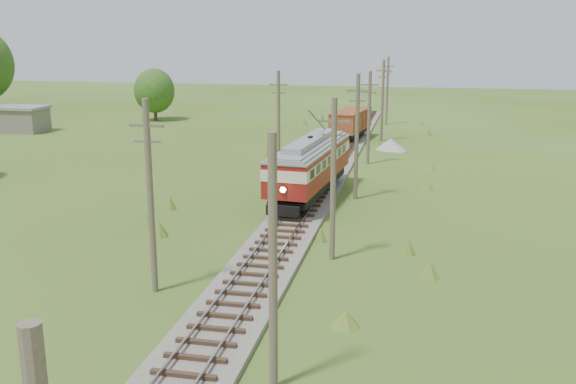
# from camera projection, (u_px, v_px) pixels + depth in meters

# --- Properties ---
(railbed_main) EXTENTS (3.60, 96.00, 0.57)m
(railbed_main) POSITION_uv_depth(u_px,v_px,m) (318.00, 185.00, 50.04)
(railbed_main) COLOR #605B54
(railbed_main) RESTS_ON ground
(streetcar) EXTENTS (4.20, 13.22, 5.99)m
(streetcar) POSITION_uv_depth(u_px,v_px,m) (310.00, 162.00, 45.73)
(streetcar) COLOR black
(streetcar) RESTS_ON ground
(gondola) EXTENTS (4.03, 8.79, 2.81)m
(gondola) POSITION_uv_depth(u_px,v_px,m) (351.00, 122.00, 71.25)
(gondola) COLOR black
(gondola) RESTS_ON ground
(gravel_pile) EXTENTS (3.15, 3.34, 1.14)m
(gravel_pile) POSITION_uv_depth(u_px,v_px,m) (392.00, 144.00, 65.93)
(gravel_pile) COLOR gray
(gravel_pile) RESTS_ON ground
(utility_pole_r_1) EXTENTS (0.30, 0.30, 8.80)m
(utility_pole_r_1) POSITION_uv_depth(u_px,v_px,m) (273.00, 266.00, 20.86)
(utility_pole_r_1) COLOR brown
(utility_pole_r_1) RESTS_ON ground
(utility_pole_r_2) EXTENTS (1.60, 0.30, 8.60)m
(utility_pole_r_2) POSITION_uv_depth(u_px,v_px,m) (333.00, 179.00, 33.16)
(utility_pole_r_2) COLOR brown
(utility_pole_r_2) RESTS_ON ground
(utility_pole_r_3) EXTENTS (1.60, 0.30, 9.00)m
(utility_pole_r_3) POSITION_uv_depth(u_px,v_px,m) (357.00, 136.00, 45.48)
(utility_pole_r_3) COLOR brown
(utility_pole_r_3) RESTS_ON ground
(utility_pole_r_4) EXTENTS (1.60, 0.30, 8.40)m
(utility_pole_r_4) POSITION_uv_depth(u_px,v_px,m) (369.00, 117.00, 57.94)
(utility_pole_r_4) COLOR brown
(utility_pole_r_4) RESTS_ON ground
(utility_pole_r_5) EXTENTS (1.60, 0.30, 8.90)m
(utility_pole_r_5) POSITION_uv_depth(u_px,v_px,m) (383.00, 100.00, 70.15)
(utility_pole_r_5) COLOR brown
(utility_pole_r_5) RESTS_ON ground
(utility_pole_r_6) EXTENTS (1.60, 0.30, 8.70)m
(utility_pole_r_6) POSITION_uv_depth(u_px,v_px,m) (387.00, 90.00, 82.56)
(utility_pole_r_6) COLOR brown
(utility_pole_r_6) RESTS_ON ground
(utility_pole_l_a) EXTENTS (1.60, 0.30, 9.00)m
(utility_pole_l_a) POSITION_uv_depth(u_px,v_px,m) (150.00, 196.00, 28.89)
(utility_pole_l_a) COLOR brown
(utility_pole_l_a) RESTS_ON ground
(utility_pole_l_b) EXTENTS (1.60, 0.30, 8.60)m
(utility_pole_l_b) POSITION_uv_depth(u_px,v_px,m) (279.00, 119.00, 55.59)
(utility_pole_l_b) COLOR brown
(utility_pole_l_b) RESTS_ON ground
(tree_mid_a) EXTENTS (5.46, 5.46, 7.03)m
(tree_mid_a) POSITION_uv_depth(u_px,v_px,m) (154.00, 91.00, 86.92)
(tree_mid_a) COLOR #38281C
(tree_mid_a) RESTS_ON ground
(shed) EXTENTS (6.40, 4.40, 3.10)m
(shed) POSITION_uv_depth(u_px,v_px,m) (19.00, 119.00, 77.53)
(shed) COLOR slate
(shed) RESTS_ON ground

